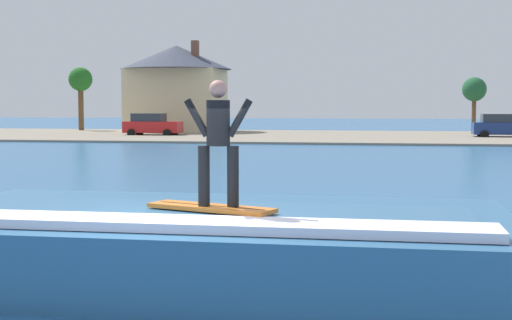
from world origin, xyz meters
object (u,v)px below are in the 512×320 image
Objects in this scene: tree_tall_bare at (81,82)px; tree_short_bushy at (474,91)px; surfer at (218,136)px; wave_crest at (210,244)px; surfboard at (211,208)px; car_far_shore at (501,126)px; house_with_chimney at (176,83)px; car_near_shore at (152,125)px.

tree_short_bushy is (35.63, -1.96, -0.98)m from tree_tall_bare.
tree_tall_bare is at bearing 115.11° from surfer.
wave_crest is 0.85m from surfboard.
tree_tall_bare is (-37.02, 7.86, 3.76)m from car_far_shore.
tree_tall_bare is at bearing 173.56° from house_with_chimney.
car_near_shore is 14.01m from tree_tall_bare.
tree_tall_bare is at bearing 168.02° from car_far_shore.
surfboard is 0.31× the size of tree_tall_bare.
tree_short_bushy is at bearing -3.15° from tree_tall_bare.
car_far_shore is 0.44× the size of house_with_chimney.
house_with_chimney is at bearing 178.09° from tree_short_bushy.
surfer is 62.14m from tree_tall_bare.
surfer reaches higher than car_near_shore.
car_near_shore is at bearing -177.36° from car_far_shore.
wave_crest is 5.05× the size of surfer.
tree_tall_bare is 1.25× the size of tree_short_bushy.
surfer is 0.38× the size of car_near_shore.
tree_tall_bare is (-26.07, 55.58, 4.19)m from wave_crest.
wave_crest is 1.97× the size of car_far_shore.
tree_tall_bare is (-26.35, 56.22, 2.59)m from surfer.
tree_short_bushy reaches higher than surfer.
surfboard is 0.19× the size of house_with_chimney.
surfer is 0.39× the size of car_far_shore.
surfer is 49.54m from car_far_shore.
surfboard is at bearing -102.60° from car_far_shore.
surfboard is at bearing -73.28° from house_with_chimney.
house_with_chimney reaches higher than wave_crest.
surfer is (0.12, -0.07, 0.99)m from surfboard.
wave_crest is at bearing 113.57° from surfer.
car_far_shore is 0.91× the size of tree_short_bushy.
tree_tall_bare reaches higher than car_far_shore.
car_near_shore is at bearing -42.43° from tree_tall_bare.
tree_tall_bare reaches higher than tree_short_bushy.
surfboard is at bearing -70.93° from car_near_shore.
car_near_shore is (-16.26, 47.05, -0.19)m from surfboard.
tree_short_bushy is (25.95, -0.87, -0.80)m from house_with_chimney.
house_with_chimney is at bearing -6.44° from tree_tall_bare.
wave_crest is 61.54m from tree_tall_bare.
house_with_chimney is (-16.54, 55.06, 3.39)m from surfboard.
car_near_shore is 26.79m from tree_short_bushy.
house_with_chimney reaches higher than surfboard.
tree_short_bushy is at bearing -1.91° from house_with_chimney.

